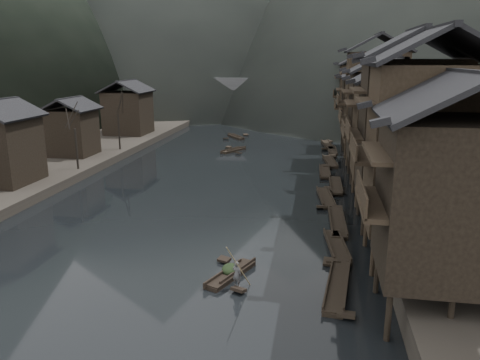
# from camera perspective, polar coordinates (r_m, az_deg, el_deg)

# --- Properties ---
(water) EXTENTS (300.00, 300.00, 0.00)m
(water) POSITION_cam_1_polar(r_m,az_deg,el_deg) (35.31, -8.60, -7.32)
(water) COLOR black
(water) RESTS_ON ground
(left_bank) EXTENTS (40.00, 200.00, 1.20)m
(left_bank) POSITION_cam_1_polar(r_m,az_deg,el_deg) (85.32, -22.90, 5.07)
(left_bank) COLOR #2D2823
(left_bank) RESTS_ON ground
(stilt_houses) EXTENTS (9.00, 67.60, 16.22)m
(stilt_houses) POSITION_cam_1_polar(r_m,az_deg,el_deg) (50.82, 17.40, 9.29)
(stilt_houses) COLOR black
(stilt_houses) RESTS_ON ground
(left_houses) EXTENTS (8.10, 53.20, 8.73)m
(left_houses) POSITION_cam_1_polar(r_m,az_deg,el_deg) (60.31, -21.64, 6.54)
(left_houses) COLOR black
(left_houses) RESTS_ON left_bank
(bare_trees) EXTENTS (3.84, 42.37, 7.69)m
(bare_trees) POSITION_cam_1_polar(r_m,az_deg,el_deg) (48.01, -25.67, 5.22)
(bare_trees) COLOR black
(bare_trees) RESTS_ON left_bank
(moored_sampans) EXTENTS (2.83, 72.61, 0.47)m
(moored_sampans) POSITION_cam_1_polar(r_m,az_deg,el_deg) (59.37, 10.92, 1.83)
(moored_sampans) COLOR black
(moored_sampans) RESTS_ON water
(midriver_boats) EXTENTS (5.20, 16.92, 0.44)m
(midriver_boats) POSITION_cam_1_polar(r_m,az_deg,el_deg) (73.98, -0.64, 4.61)
(midriver_boats) COLOR black
(midriver_boats) RESTS_ON water
(stone_bridge) EXTENTS (40.00, 6.00, 9.00)m
(stone_bridge) POSITION_cam_1_polar(r_m,az_deg,el_deg) (103.88, 3.80, 10.21)
(stone_bridge) COLOR #4C4C4F
(stone_bridge) RESTS_ON ground
(hero_sampan) EXTENTS (2.61, 4.74, 0.43)m
(hero_sampan) POSITION_cam_1_polar(r_m,az_deg,el_deg) (29.47, -1.12, -11.34)
(hero_sampan) COLOR black
(hero_sampan) RESTS_ON water
(cargo_heap) EXTENTS (1.06, 1.38, 0.63)m
(cargo_heap) POSITION_cam_1_polar(r_m,az_deg,el_deg) (29.43, -1.22, -10.20)
(cargo_heap) COLOR black
(cargo_heap) RESTS_ON hero_sampan
(boatman) EXTENTS (0.67, 0.56, 1.56)m
(boatman) POSITION_cam_1_polar(r_m,az_deg,el_deg) (27.55, -0.39, -10.94)
(boatman) COLOR #535355
(boatman) RESTS_ON hero_sampan
(bamboo_pole) EXTENTS (1.32, 1.87, 3.41)m
(bamboo_pole) POSITION_cam_1_polar(r_m,az_deg,el_deg) (26.54, 0.02, -6.12)
(bamboo_pole) COLOR #8C7A51
(bamboo_pole) RESTS_ON boatman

